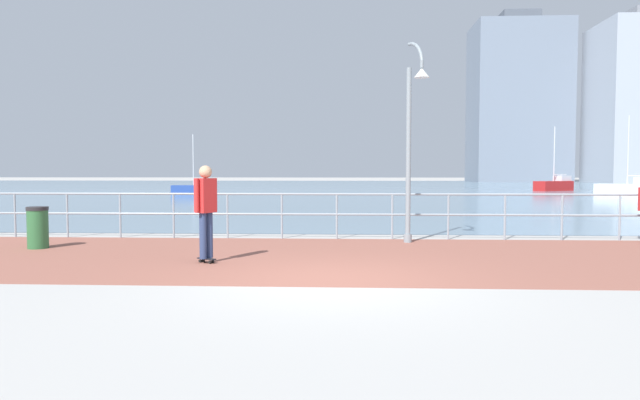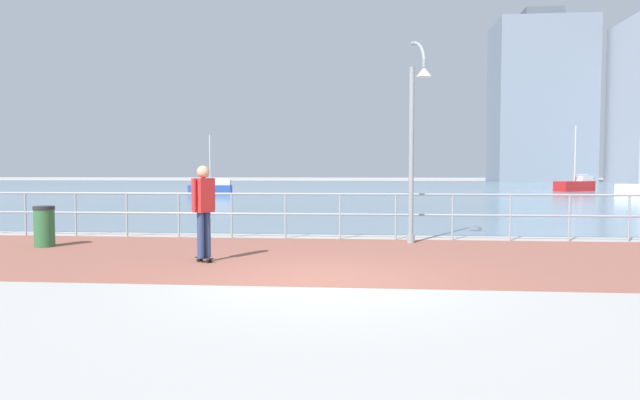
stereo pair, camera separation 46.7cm
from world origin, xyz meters
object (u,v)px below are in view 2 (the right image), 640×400
at_px(sailboat_teal, 576,185).
at_px(trash_bin, 44,226).
at_px(lamppost, 415,132).
at_px(sailboat_red, 212,188).
at_px(skateboarder, 204,204).

bearing_deg(sailboat_teal, trash_bin, -123.74).
relative_size(lamppost, sailboat_teal, 0.83).
bearing_deg(sailboat_red, skateboarder, -74.02).
height_order(lamppost, skateboarder, lamppost).
xyz_separation_m(skateboarder, sailboat_teal, (21.16, 39.79, -0.56)).
bearing_deg(sailboat_teal, sailboat_red, -163.02).
bearing_deg(trash_bin, skateboarder, -22.43).
xyz_separation_m(lamppost, skateboarder, (-4.17, -3.03, -1.53)).
xyz_separation_m(skateboarder, trash_bin, (-4.25, 1.75, -0.63)).
height_order(skateboarder, trash_bin, skateboarder).
height_order(skateboarder, sailboat_teal, sailboat_teal).
relative_size(skateboarder, sailboat_teal, 0.32).
bearing_deg(lamppost, sailboat_red, 115.12).
distance_m(skateboarder, sailboat_teal, 45.07).
bearing_deg(lamppost, skateboarder, -143.97).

